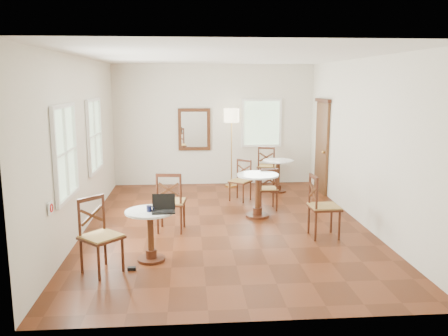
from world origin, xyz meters
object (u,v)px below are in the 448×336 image
at_px(cafe_table_back, 278,172).
at_px(laptop, 164,207).
at_px(cafe_table_mid, 258,191).
at_px(mouse, 150,210).
at_px(water_glass, 156,205).
at_px(chair_back_a, 267,166).
at_px(power_adapter, 132,269).
at_px(chair_near_b, 100,236).
at_px(chair_mid_a, 267,189).
at_px(chair_back_b, 241,181).
at_px(floor_lamp, 232,121).
at_px(chair_near_a, 171,202).
at_px(cafe_table_near, 150,230).
at_px(chair_mid_b, 323,206).
at_px(navy_mug, 149,209).

height_order(cafe_table_back, laptop, laptop).
relative_size(cafe_table_mid, mouse, 9.32).
bearing_deg(water_glass, chair_back_a, 62.34).
distance_m(cafe_table_back, power_adapter, 5.35).
relative_size(mouse, water_glass, 0.99).
xyz_separation_m(chair_near_b, power_adapter, (0.41, 0.02, -0.49)).
bearing_deg(water_glass, chair_mid_a, 49.87).
height_order(cafe_table_mid, chair_back_a, chair_back_a).
bearing_deg(chair_back_b, mouse, -80.76).
relative_size(cafe_table_mid, chair_back_b, 0.94).
xyz_separation_m(chair_mid_a, floor_lamp, (-0.53, 2.18, 1.20)).
xyz_separation_m(chair_near_a, chair_near_b, (-0.90, -1.70, -0.01)).
relative_size(cafe_table_near, chair_back_a, 0.75).
bearing_deg(chair_near_a, water_glass, 89.45).
bearing_deg(chair_mid_b, chair_back_a, 2.27).
distance_m(chair_mid_b, chair_back_b, 2.76).
height_order(chair_near_a, power_adapter, chair_near_a).
height_order(chair_back_a, power_adapter, chair_back_a).
height_order(cafe_table_mid, water_glass, water_glass).
relative_size(cafe_table_mid, cafe_table_back, 1.11).
bearing_deg(chair_mid_a, water_glass, 47.50).
relative_size(chair_near_b, chair_back_b, 1.16).
distance_m(chair_near_a, laptop, 1.43).
distance_m(chair_back_b, power_adapter, 4.23).
relative_size(cafe_table_back, chair_near_a, 0.72).
bearing_deg(navy_mug, chair_mid_b, 17.70).
xyz_separation_m(cafe_table_back, chair_mid_a, (-0.51, -1.52, -0.04)).
xyz_separation_m(cafe_table_near, chair_back_b, (1.70, 3.38, -0.02)).
bearing_deg(water_glass, floor_lamp, 71.63).
bearing_deg(power_adapter, laptop, 33.29).
height_order(cafe_table_near, water_glass, water_glass).
relative_size(cafe_table_back, floor_lamp, 0.39).
bearing_deg(water_glass, mouse, -114.10).
distance_m(chair_back_b, water_glass, 3.64).
height_order(chair_near_b, floor_lamp, floor_lamp).
height_order(chair_near_b, chair_mid_b, chair_mid_b).
bearing_deg(chair_mid_b, cafe_table_back, 0.50).
bearing_deg(cafe_table_near, power_adapter, -125.47).
distance_m(chair_near_a, navy_mug, 1.44).
bearing_deg(chair_mid_b, water_glass, 103.01).
xyz_separation_m(chair_near_a, navy_mug, (-0.25, -1.40, 0.27)).
height_order(cafe_table_near, laptop, laptop).
bearing_deg(cafe_table_mid, floor_lamp, 95.38).
distance_m(cafe_table_mid, chair_back_b, 1.30).
bearing_deg(chair_back_a, laptop, 81.77).
bearing_deg(navy_mug, cafe_table_mid, 48.70).
distance_m(cafe_table_back, chair_near_a, 3.68).
bearing_deg(water_glass, navy_mug, -115.11).
xyz_separation_m(chair_back_b, navy_mug, (-1.71, -3.43, 0.35)).
height_order(cafe_table_mid, chair_back_b, chair_back_b).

